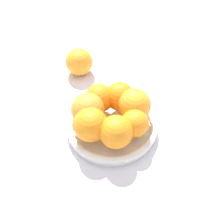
% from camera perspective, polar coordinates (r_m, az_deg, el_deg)
% --- Properties ---
extents(ground_plane, '(4.00, 4.00, 0.00)m').
position_cam_1_polar(ground_plane, '(0.82, 0.00, -3.35)').
color(ground_plane, silver).
extents(fruit_bowl, '(0.24, 0.24, 0.03)m').
position_cam_1_polar(fruit_bowl, '(0.80, 0.00, -2.62)').
color(fruit_bowl, silver).
rests_on(fruit_bowl, ground_plane).
extents(orange_pile, '(0.21, 0.20, 0.08)m').
position_cam_1_polar(orange_pile, '(0.76, -0.30, -0.06)').
color(orange_pile, orange).
rests_on(orange_pile, fruit_bowl).
extents(stray_orange, '(0.08, 0.08, 0.08)m').
position_cam_1_polar(stray_orange, '(0.96, -6.03, 9.12)').
color(stray_orange, orange).
rests_on(stray_orange, ground_plane).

